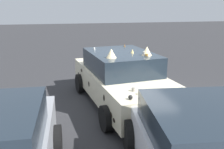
% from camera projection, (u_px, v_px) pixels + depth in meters
% --- Properties ---
extents(ground_plane, '(60.00, 60.00, 0.00)m').
position_uv_depth(ground_plane, '(122.00, 104.00, 7.38)').
color(ground_plane, '#2D2D30').
extents(art_car_decorated, '(4.64, 2.49, 1.72)m').
position_uv_depth(art_car_decorated, '(122.00, 79.00, 7.20)').
color(art_car_decorated, beige).
rests_on(art_car_decorated, ground).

